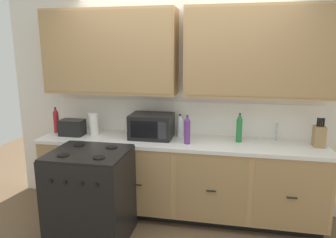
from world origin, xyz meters
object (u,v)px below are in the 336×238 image
Objects in this scene: bottle_red at (56,120)px; bottle_green at (239,128)px; bottle_violet at (187,130)px; knife_block at (319,136)px; toaster at (72,127)px; bottle_clear at (180,126)px; microwave at (152,126)px; paper_towel_roll at (94,124)px; stove_range at (91,195)px.

bottle_green is at bearing 0.48° from bottle_red.
bottle_green is at bearing 18.55° from bottle_violet.
bottle_red is at bearing 179.99° from knife_block.
bottle_clear is at bearing 8.49° from toaster.
bottle_red is at bearing 179.47° from microwave.
toaster is 1.28m from bottle_clear.
toaster is 1.40m from bottle_violet.
paper_towel_roll is at bearing 171.89° from bottle_violet.
microwave is 1.52× the size of bottle_red.
bottle_clear is (1.53, 0.10, -0.02)m from bottle_red.
bottle_red is 2.20m from bottle_green.
stove_range is at bearing -43.10° from bottle_red.
paper_towel_roll is 0.80× the size of bottle_green.
stove_range is 2.99× the size of bottle_violet.
stove_range is 1.18m from bottle_red.
bottle_green reaches higher than microwave.
bottle_green reaches higher than bottle_violet.
bottle_green reaches higher than stove_range.
bottle_green reaches higher than paper_towel_roll.
bottle_green is (-0.82, 0.02, 0.04)m from knife_block.
bottle_red is 1.18× the size of bottle_clear.
bottle_red is (-3.03, 0.00, 0.04)m from knife_block.
bottle_green reaches higher than bottle_red.
bottle_red is 0.99× the size of bottle_violet.
bottle_red is at bearing 179.63° from paper_towel_roll.
toaster is at bearing -175.51° from microwave.
bottle_red is at bearing -179.52° from bottle_green.
knife_block reaches higher than bottle_clear.
microwave is 1.71× the size of toaster.
paper_towel_roll reaches higher than toaster.
toaster is 0.28m from bottle_red.
bottle_clear is (0.79, 0.80, 0.58)m from stove_range.
toaster reaches higher than stove_range.
paper_towel_roll is 0.97× the size of bottle_clear.
knife_block is (2.28, 0.69, 0.56)m from stove_range.
bottle_green reaches higher than bottle_clear.
toaster is 0.88× the size of bottle_violet.
bottle_red reaches higher than stove_range.
stove_range is 3.01× the size of bottle_red.
bottle_red reaches higher than bottle_clear.
microwave is 0.99m from bottle_green.
bottle_violet is (-1.38, -0.17, 0.04)m from knife_block.
bottle_violet is 1.19× the size of bottle_clear.
bottle_clear is at bearing 5.88° from paper_towel_roll.
microwave reaches higher than bottle_clear.
bottle_green is 1.21× the size of bottle_clear.
bottle_violet is at bearing 30.10° from stove_range.
knife_block is 0.82m from bottle_green.
paper_towel_roll is (-0.72, 0.01, -0.01)m from microwave.
toaster is 1.05× the size of bottle_clear.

